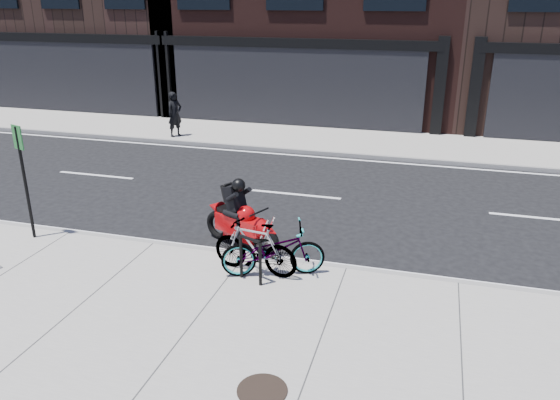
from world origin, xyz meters
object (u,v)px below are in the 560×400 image
(bicycle_rear, at_px, (255,247))
(manhole_cover, at_px, (262,390))
(bicycle_front, at_px, (273,250))
(bike_rack, at_px, (250,256))
(sign_post, at_px, (23,172))
(motorcycle, at_px, (244,221))
(pedestrian, at_px, (175,114))

(bicycle_rear, height_order, manhole_cover, bicycle_rear)
(bicycle_front, bearing_deg, manhole_cover, 172.94)
(bike_rack, distance_m, manhole_cover, 2.94)
(manhole_cover, height_order, sign_post, sign_post)
(bicycle_front, xyz_separation_m, motorcycle, (-0.96, 1.17, -0.02))
(sign_post, bearing_deg, bike_rack, 14.20)
(motorcycle, bearing_deg, bike_rack, -43.76)
(bike_rack, bearing_deg, bicycle_front, 48.23)
(manhole_cover, relative_size, sign_post, 0.28)
(bicycle_front, distance_m, bicycle_rear, 0.34)
(bicycle_rear, bearing_deg, bicycle_front, 98.68)
(bike_rack, height_order, bicycle_front, bicycle_front)
(bike_rack, distance_m, sign_post, 5.12)
(bicycle_rear, height_order, pedestrian, pedestrian)
(motorcycle, height_order, pedestrian, pedestrian)
(motorcycle, bearing_deg, bicycle_front, -27.65)
(bicycle_rear, xyz_separation_m, sign_post, (-4.97, 0.20, 0.93))
(pedestrian, xyz_separation_m, sign_post, (1.08, -8.90, 0.63))
(bicycle_rear, distance_m, motorcycle, 1.33)
(bicycle_front, distance_m, pedestrian, 11.12)
(pedestrian, bearing_deg, bicycle_rear, -117.96)
(bicycle_front, distance_m, sign_post, 5.40)
(pedestrian, height_order, sign_post, sign_post)
(manhole_cover, bearing_deg, bike_rack, 111.65)
(motorcycle, height_order, manhole_cover, motorcycle)
(bicycle_rear, height_order, sign_post, sign_post)
(bicycle_rear, bearing_deg, manhole_cover, 28.58)
(bike_rack, bearing_deg, pedestrian, 122.75)
(bicycle_front, bearing_deg, motorcycle, 18.21)
(bicycle_front, bearing_deg, sign_post, 66.75)
(bike_rack, height_order, pedestrian, pedestrian)
(bike_rack, bearing_deg, sign_post, 173.76)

